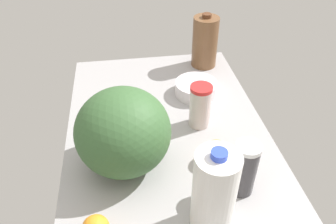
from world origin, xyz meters
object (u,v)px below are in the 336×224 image
shaker_bottle (244,168)px  mixing_bowl (196,88)px  lime_far_back (105,115)px  orange_beside_bowl (216,152)px  watermelon (123,132)px  milk_jug (214,192)px  chocolate_milk_jug (205,42)px  tumbler_cup (200,106)px

shaker_bottle → mixing_bowl: bearing=-177.3°
lime_far_back → orange_beside_bowl: bearing=53.8°
watermelon → milk_jug: size_ratio=1.09×
chocolate_milk_jug → orange_beside_bowl: chocolate_milk_jug is taller
tumbler_cup → shaker_bottle: (33.20, 5.81, 0.72)cm
watermelon → lime_far_back: 27.08cm
mixing_bowl → watermelon: watermelon is taller
shaker_bottle → orange_beside_bowl: size_ratio=2.17×
shaker_bottle → lime_far_back: (-39.97, -42.01, -6.30)cm
milk_jug → shaker_bottle: size_ratio=1.48×
chocolate_milk_jug → lime_far_back: chocolate_milk_jug is taller
mixing_bowl → watermelon: size_ratio=0.60×
milk_jug → lime_far_back: milk_jug is taller
mixing_bowl → tumbler_cup: bearing=-9.1°
mixing_bowl → chocolate_milk_jug: size_ratio=0.70×
milk_jug → shaker_bottle: 16.26cm
watermelon → orange_beside_bowl: watermelon is taller
shaker_bottle → milk_jug: bearing=-50.9°
milk_jug → shaker_bottle: bearing=129.1°
chocolate_milk_jug → lime_far_back: (38.33, -48.73, -9.20)cm
watermelon → lime_far_back: size_ratio=4.77×
lime_far_back → orange_beside_bowl: size_ratio=0.73×
lime_far_back → orange_beside_bowl: 46.29cm
mixing_bowl → milk_jug: 65.20cm
lime_far_back → orange_beside_bowl: (27.32, 37.35, 1.16)cm
mixing_bowl → milk_jug: milk_jug is taller
mixing_bowl → orange_beside_bowl: size_ratio=2.12×
tumbler_cup → shaker_bottle: shaker_bottle is taller
watermelon → shaker_bottle: 38.83cm
mixing_bowl → watermelon: (37.35, -32.37, 11.40)cm
mixing_bowl → shaker_bottle: 54.12cm
orange_beside_bowl → tumbler_cup: bearing=-176.8°
watermelon → chocolate_milk_jug: 74.70cm
milk_jug → orange_beside_bowl: size_ratio=3.22×
watermelon → milk_jug: 34.70cm
chocolate_milk_jug → orange_beside_bowl: size_ratio=3.03×
watermelon → chocolate_milk_jug: bearing=146.1°
chocolate_milk_jug → tumbler_cup: bearing=-15.5°
watermelon → chocolate_milk_jug: watermelon is taller
chocolate_milk_jug → milk_jug: (88.27, -19.01, 0.85)cm
shaker_bottle → lime_far_back: bearing=-133.6°
tumbler_cup → milk_jug: bearing=-8.5°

